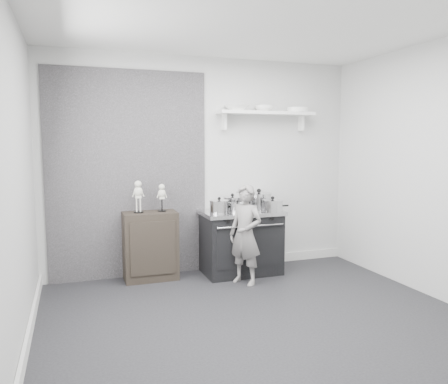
{
  "coord_description": "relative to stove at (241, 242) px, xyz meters",
  "views": [
    {
      "loc": [
        -1.6,
        -3.52,
        1.64
      ],
      "look_at": [
        -0.03,
        0.95,
        1.1
      ],
      "focal_mm": 35.0,
      "sensor_mm": 36.0,
      "label": 1
    }
  ],
  "objects": [
    {
      "name": "pot_front_left",
      "position": [
        -0.32,
        -0.08,
        0.47
      ],
      "size": [
        0.32,
        0.23,
        0.19
      ],
      "color": "silver",
      "rests_on": "stove"
    },
    {
      "name": "ground",
      "position": [
        -0.38,
        -1.48,
        -0.4
      ],
      "size": [
        4.0,
        4.0,
        0.0
      ],
      "primitive_type": "plane",
      "color": "black",
      "rests_on": "ground"
    },
    {
      "name": "skeleton_torso",
      "position": [
        -0.97,
        0.13,
        0.61
      ],
      "size": [
        0.11,
        0.07,
        0.38
      ],
      "primitive_type": null,
      "color": "beige",
      "rests_on": "side_cabinet"
    },
    {
      "name": "room_shell",
      "position": [
        -0.47,
        -1.33,
        1.24
      ],
      "size": [
        4.02,
        3.62,
        2.71
      ],
      "color": "#BBBBB8",
      "rests_on": "ground"
    },
    {
      "name": "side_cabinet",
      "position": [
        -1.12,
        0.13,
        0.01
      ],
      "size": [
        0.63,
        0.37,
        0.82
      ],
      "primitive_type": "cube",
      "color": "black",
      "rests_on": "ground"
    },
    {
      "name": "pot_back_right",
      "position": [
        0.29,
        0.12,
        0.5
      ],
      "size": [
        0.41,
        0.33,
        0.26
      ],
      "color": "silver",
      "rests_on": "stove"
    },
    {
      "name": "wall_shelf",
      "position": [
        0.42,
        0.2,
        1.61
      ],
      "size": [
        1.3,
        0.26,
        0.24
      ],
      "color": "white",
      "rests_on": "room_shell"
    },
    {
      "name": "bowl_small",
      "position": [
        0.38,
        0.19,
        1.67
      ],
      "size": [
        0.24,
        0.24,
        0.07
      ],
      "primitive_type": "imported",
      "color": "white",
      "rests_on": "wall_shelf"
    },
    {
      "name": "plate_stack",
      "position": [
        0.87,
        0.19,
        1.67
      ],
      "size": [
        0.28,
        0.28,
        0.06
      ],
      "primitive_type": "cylinder",
      "color": "white",
      "rests_on": "wall_shelf"
    },
    {
      "name": "child",
      "position": [
        -0.11,
        -0.4,
        0.18
      ],
      "size": [
        0.47,
        0.51,
        1.16
      ],
      "primitive_type": "imported",
      "rotation": [
        0.0,
        0.0,
        -0.96
      ],
      "color": "slate",
      "rests_on": "ground"
    },
    {
      "name": "bowl_large",
      "position": [
        0.0,
        0.19,
        1.67
      ],
      "size": [
        0.29,
        0.29,
        0.07
      ],
      "primitive_type": "imported",
      "color": "white",
      "rests_on": "wall_shelf"
    },
    {
      "name": "stove",
      "position": [
        0.0,
        0.0,
        0.0
      ],
      "size": [
        1.0,
        0.62,
        0.8
      ],
      "color": "black",
      "rests_on": "ground"
    },
    {
      "name": "pot_front_right",
      "position": [
        0.33,
        -0.2,
        0.47
      ],
      "size": [
        0.35,
        0.26,
        0.19
      ],
      "color": "silver",
      "rests_on": "stove"
    },
    {
      "name": "pot_front_center",
      "position": [
        -0.11,
        -0.15,
        0.46
      ],
      "size": [
        0.27,
        0.19,
        0.15
      ],
      "color": "silver",
      "rests_on": "stove"
    },
    {
      "name": "skeleton_full",
      "position": [
        -1.25,
        0.13,
        0.64
      ],
      "size": [
        0.12,
        0.08,
        0.44
      ],
      "primitive_type": null,
      "color": "beige",
      "rests_on": "side_cabinet"
    },
    {
      "name": "pot_back_left",
      "position": [
        -0.07,
        0.14,
        0.48
      ],
      "size": [
        0.33,
        0.25,
        0.2
      ],
      "color": "silver",
      "rests_on": "stove"
    }
  ]
}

